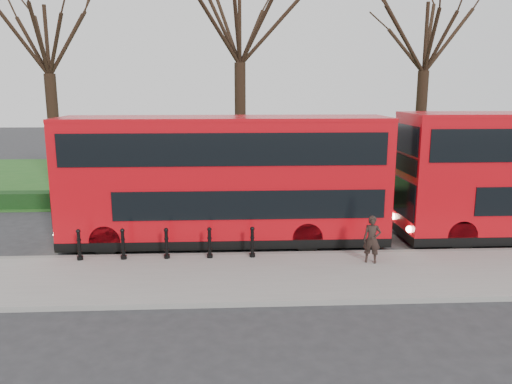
{
  "coord_description": "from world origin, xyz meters",
  "views": [
    {
      "loc": [
        1.45,
        -17.37,
        5.71
      ],
      "look_at": [
        2.37,
        0.5,
        2.0
      ],
      "focal_mm": 35.0,
      "sensor_mm": 36.0,
      "label": 1
    }
  ],
  "objects": [
    {
      "name": "tree_mid",
      "position": [
        2.0,
        10.0,
        9.37
      ],
      "size": [
        8.24,
        8.24,
        12.87
      ],
      "color": "black",
      "rests_on": "ground"
    },
    {
      "name": "kerb",
      "position": [
        0.0,
        -1.0,
        0.07
      ],
      "size": [
        60.0,
        0.25,
        0.16
      ],
      "primitive_type": "cube",
      "color": "slate",
      "rests_on": "ground"
    },
    {
      "name": "yellow_line_outer",
      "position": [
        0.0,
        -0.7,
        0.01
      ],
      "size": [
        60.0,
        0.1,
        0.01
      ],
      "primitive_type": "cube",
      "color": "yellow",
      "rests_on": "ground"
    },
    {
      "name": "yellow_line_inner",
      "position": [
        0.0,
        -0.5,
        0.01
      ],
      "size": [
        60.0,
        0.1,
        0.01
      ],
      "primitive_type": "cube",
      "color": "yellow",
      "rests_on": "ground"
    },
    {
      "name": "bus_lead",
      "position": [
        1.24,
        0.72,
        2.38
      ],
      "size": [
        11.86,
        2.72,
        4.72
      ],
      "color": "#BA0911",
      "rests_on": "ground"
    },
    {
      "name": "tree_left",
      "position": [
        -8.0,
        10.0,
        8.58
      ],
      "size": [
        7.55,
        7.55,
        11.8
      ],
      "color": "black",
      "rests_on": "ground"
    },
    {
      "name": "pavement",
      "position": [
        0.0,
        -3.0,
        0.07
      ],
      "size": [
        60.0,
        4.0,
        0.15
      ],
      "primitive_type": "cube",
      "color": "gray",
      "rests_on": "ground"
    },
    {
      "name": "bollard_row",
      "position": [
        -0.71,
        -1.35,
        0.65
      ],
      "size": [
        5.87,
        0.15,
        1.0
      ],
      "color": "black",
      "rests_on": "pavement"
    },
    {
      "name": "ground",
      "position": [
        0.0,
        0.0,
        0.0
      ],
      "size": [
        120.0,
        120.0,
        0.0
      ],
      "primitive_type": "plane",
      "color": "#28282B",
      "rests_on": "ground"
    },
    {
      "name": "pedestrian",
      "position": [
        6.0,
        -2.1,
        0.93
      ],
      "size": [
        0.66,
        0.54,
        1.56
      ],
      "primitive_type": "imported",
      "rotation": [
        0.0,
        0.0,
        -0.35
      ],
      "color": "black",
      "rests_on": "pavement"
    },
    {
      "name": "grass_verge",
      "position": [
        0.0,
        15.0,
        0.03
      ],
      "size": [
        60.0,
        18.0,
        0.06
      ],
      "primitive_type": "cube",
      "color": "#1C4F1A",
      "rests_on": "ground"
    },
    {
      "name": "hedge",
      "position": [
        0.0,
        6.8,
        0.4
      ],
      "size": [
        60.0,
        0.9,
        0.8
      ],
      "primitive_type": "cube",
      "color": "black",
      "rests_on": "ground"
    },
    {
      "name": "tree_right",
      "position": [
        12.0,
        10.0,
        8.84
      ],
      "size": [
        7.78,
        7.78,
        12.15
      ],
      "color": "black",
      "rests_on": "ground"
    }
  ]
}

